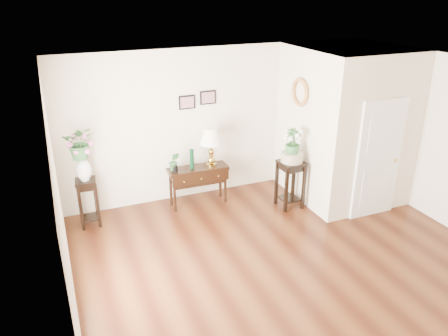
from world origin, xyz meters
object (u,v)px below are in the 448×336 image
plant_stand_a (88,203)px  console_table (198,186)px  table_lamp (211,147)px  plant_stand_b (290,184)px

plant_stand_a → console_table: bearing=1.0°
table_lamp → plant_stand_a: bearing=-179.1°
plant_stand_a → table_lamp: bearing=0.9°
table_lamp → plant_stand_a: size_ratio=0.86×
console_table → plant_stand_b: 1.68m
table_lamp → plant_stand_a: (-2.23, -0.03, -0.66)m
plant_stand_a → plant_stand_b: plant_stand_b is taller
plant_stand_a → plant_stand_b: size_ratio=0.95×
console_table → plant_stand_a: plant_stand_a is taller
console_table → table_lamp: bearing=1.7°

